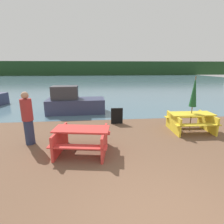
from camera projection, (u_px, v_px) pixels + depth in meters
water at (101, 80)px, 32.99m from camera, size 60.00×50.00×0.00m
far_treeline at (99, 68)px, 51.73m from camera, size 80.00×1.60×4.00m
picnic_table_red at (82, 138)px, 5.43m from camera, size 1.88×1.62×0.80m
picnic_table_yellow at (191, 120)px, 7.26m from camera, size 1.79×1.43×0.77m
umbrella_darkgreen at (194, 92)px, 6.96m from camera, size 0.29×0.29×2.27m
boat at (74, 103)px, 10.10m from camera, size 3.30×1.45×1.56m
person at (28, 119)px, 5.92m from camera, size 0.37×0.37×1.84m
signboard at (117, 116)px, 8.21m from camera, size 0.55×0.08×0.75m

